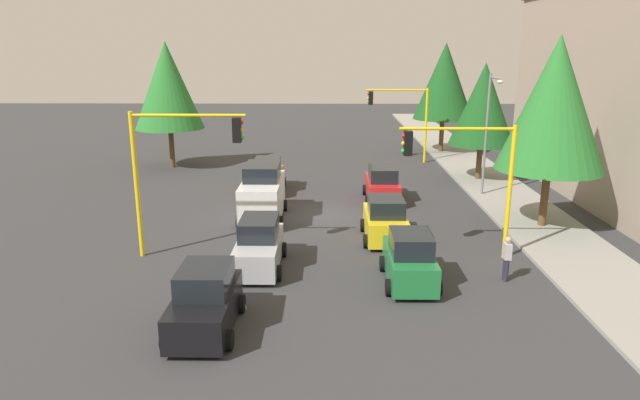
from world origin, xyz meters
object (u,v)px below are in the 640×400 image
(street_lamp_curbside, at_px, (489,122))
(car_silver, at_px, (259,246))
(car_red, at_px, (382,185))
(tree_roadside_mid, at_px, (483,104))
(tree_roadside_near, at_px, (554,104))
(traffic_signal_far_left, at_px, (402,110))
(delivery_van_white, at_px, (263,194))
(car_black, at_px, (205,302))
(traffic_signal_near_left, at_px, (465,165))
(traffic_signal_near_right, at_px, (178,156))
(car_yellow, at_px, (385,220))
(tree_roadside_far, at_px, (445,81))
(car_green, at_px, (410,260))
(tree_opposite_side, at_px, (168,85))
(car_orange, at_px, (267,177))
(pedestrian_crossing, at_px, (507,257))

(street_lamp_curbside, distance_m, car_silver, 16.29)
(street_lamp_curbside, distance_m, car_red, 6.88)
(tree_roadside_mid, distance_m, tree_roadside_near, 10.06)
(traffic_signal_far_left, xyz_separation_m, delivery_van_white, (14.65, -8.73, -2.63))
(car_black, bearing_deg, traffic_signal_far_left, 160.73)
(traffic_signal_near_left, distance_m, traffic_signal_far_left, 20.00)
(traffic_signal_near_right, distance_m, tree_roadside_near, 16.81)
(street_lamp_curbside, bearing_deg, delivery_van_white, -70.81)
(car_red, bearing_deg, traffic_signal_near_left, 14.96)
(tree_roadside_mid, xyz_separation_m, car_yellow, (11.81, -7.20, -4.03))
(traffic_signal_far_left, xyz_separation_m, street_lamp_curbside, (10.39, 3.53, 0.43))
(tree_roadside_far, distance_m, car_silver, 28.34)
(car_green, bearing_deg, tree_roadside_near, 132.56)
(car_red, height_order, car_silver, same)
(car_yellow, relative_size, car_green, 1.01)
(traffic_signal_far_left, relative_size, tree_opposite_side, 0.62)
(tree_roadside_far, xyz_separation_m, tree_roadside_mid, (10.00, 0.50, -0.86))
(car_silver, bearing_deg, tree_roadside_mid, 140.68)
(street_lamp_curbside, distance_m, tree_roadside_near, 5.96)
(tree_roadside_mid, height_order, car_yellow, tree_roadside_mid)
(delivery_van_white, height_order, car_red, delivery_van_white)
(car_silver, bearing_deg, traffic_signal_near_right, -110.43)
(tree_opposite_side, relative_size, car_red, 2.18)
(tree_roadside_near, distance_m, car_green, 11.09)
(traffic_signal_near_left, bearing_deg, tree_roadside_near, 129.61)
(street_lamp_curbside, bearing_deg, car_red, -83.23)
(traffic_signal_near_right, relative_size, car_red, 1.47)
(delivery_van_white, bearing_deg, car_green, 37.91)
(traffic_signal_far_left, distance_m, car_black, 28.01)
(street_lamp_curbside, relative_size, car_red, 1.72)
(car_orange, bearing_deg, tree_roadside_far, 135.19)
(traffic_signal_near_left, distance_m, street_lamp_curbside, 10.25)
(traffic_signal_near_left, height_order, tree_opposite_side, tree_opposite_side)
(traffic_signal_near_left, xyz_separation_m, car_black, (6.29, -9.18, -2.99))
(car_yellow, bearing_deg, tree_roadside_far, 162.92)
(traffic_signal_near_right, bearing_deg, tree_roadside_mid, 131.65)
(car_black, xyz_separation_m, car_green, (-3.59, 6.72, -0.00))
(tree_roadside_near, bearing_deg, traffic_signal_near_left, -50.39)
(street_lamp_curbside, xyz_separation_m, pedestrian_crossing, (11.99, -2.37, -3.44))
(traffic_signal_near_right, relative_size, tree_roadside_far, 0.68)
(tree_roadside_mid, bearing_deg, pedestrian_crossing, -10.96)
(tree_roadside_far, relative_size, car_silver, 2.16)
(street_lamp_curbside, relative_size, car_silver, 1.72)
(car_yellow, bearing_deg, traffic_signal_far_left, 170.83)
(tree_roadside_mid, bearing_deg, car_silver, -39.32)
(traffic_signal_near_left, relative_size, pedestrian_crossing, 3.22)
(car_black, xyz_separation_m, car_orange, (-17.29, 0.10, 0.00))
(traffic_signal_far_left, bearing_deg, traffic_signal_near_left, -0.02)
(car_yellow, bearing_deg, traffic_signal_near_left, 52.61)
(street_lamp_curbside, bearing_deg, traffic_signal_near_right, -57.25)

